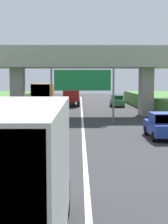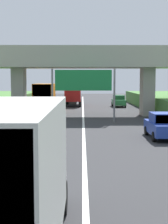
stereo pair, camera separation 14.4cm
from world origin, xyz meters
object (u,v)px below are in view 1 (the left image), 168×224
truck_red (72,93)px  car_green (117,101)px  truck_white (9,176)px  truck_orange (44,96)px  overhead_highway_sign (82,83)px  car_blue (162,126)px

truck_red → car_green: 7.07m
truck_red → truck_white: (-0.17, -44.14, 0.00)m
truck_orange → overhead_highway_sign: bearing=-68.0°
truck_orange → car_green: truck_orange is taller
overhead_highway_sign → truck_orange: (-4.90, 12.10, -1.65)m
truck_orange → car_blue: 23.20m
overhead_highway_sign → truck_white: size_ratio=0.81×
truck_white → overhead_highway_sign: bearing=86.1°
truck_white → car_green: (6.90, 42.27, -1.08)m
truck_red → truck_orange: same height
overhead_highway_sign → truck_white: overhead_highway_sign is taller
overhead_highway_sign → car_blue: overhead_highway_sign is taller
truck_red → overhead_highway_sign: bearing=-85.7°
truck_orange → truck_red: bearing=66.7°
truck_white → car_green: truck_white is taller
truck_white → truck_orange: 36.37m
overhead_highway_sign → car_blue: 10.55m
truck_white → truck_orange: size_ratio=1.00×
overhead_highway_sign → car_green: size_ratio=1.43×
truck_white → truck_orange: bearing=95.1°
truck_orange → car_blue: bearing=-64.1°
car_green → truck_orange: bearing=-149.2°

